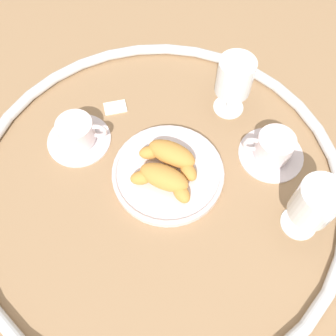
# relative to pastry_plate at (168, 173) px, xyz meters

# --- Properties ---
(ground_plane) EXTENTS (2.20, 2.20, 0.00)m
(ground_plane) POSITION_rel_pastry_plate_xyz_m (0.02, 0.02, -0.01)
(ground_plane) COLOR #997551
(table_chrome_rim) EXTENTS (0.75, 0.75, 0.02)m
(table_chrome_rim) POSITION_rel_pastry_plate_xyz_m (0.02, 0.02, 0.00)
(table_chrome_rim) COLOR silver
(table_chrome_rim) RESTS_ON ground_plane
(pastry_plate) EXTENTS (0.23, 0.23, 0.02)m
(pastry_plate) POSITION_rel_pastry_plate_xyz_m (0.00, 0.00, 0.00)
(pastry_plate) COLOR silver
(pastry_plate) RESTS_ON ground_plane
(croissant_large) EXTENTS (0.12, 0.11, 0.04)m
(croissant_large) POSITION_rel_pastry_plate_xyz_m (-0.01, -0.02, 0.03)
(croissant_large) COLOR #CC893D
(croissant_large) RESTS_ON pastry_plate
(croissant_small) EXTENTS (0.12, 0.11, 0.04)m
(croissant_small) POSITION_rel_pastry_plate_xyz_m (0.01, 0.03, 0.03)
(croissant_small) COLOR #CC893D
(croissant_small) RESTS_ON pastry_plate
(coffee_cup_near) EXTENTS (0.14, 0.14, 0.06)m
(coffee_cup_near) POSITION_rel_pastry_plate_xyz_m (0.17, -0.11, 0.02)
(coffee_cup_near) COLOR silver
(coffee_cup_near) RESTS_ON ground_plane
(coffee_cup_far) EXTENTS (0.14, 0.14, 0.06)m
(coffee_cup_far) POSITION_rel_pastry_plate_xyz_m (-0.22, -0.02, 0.02)
(coffee_cup_far) COLOR silver
(coffee_cup_far) RESTS_ON ground_plane
(juice_glass_left) EXTENTS (0.08, 0.08, 0.14)m
(juice_glass_left) POSITION_rel_pastry_plate_xyz_m (-0.16, -0.15, 0.08)
(juice_glass_left) COLOR white
(juice_glass_left) RESTS_ON ground_plane
(juice_glass_right) EXTENTS (0.08, 0.08, 0.14)m
(juice_glass_right) POSITION_rel_pastry_plate_xyz_m (-0.23, 0.14, 0.08)
(juice_glass_right) COLOR white
(juice_glass_right) RESTS_ON ground_plane
(sugar_packet) EXTENTS (0.05, 0.04, 0.01)m
(sugar_packet) POSITION_rel_pastry_plate_xyz_m (0.09, -0.19, -0.01)
(sugar_packet) COLOR white
(sugar_packet) RESTS_ON ground_plane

